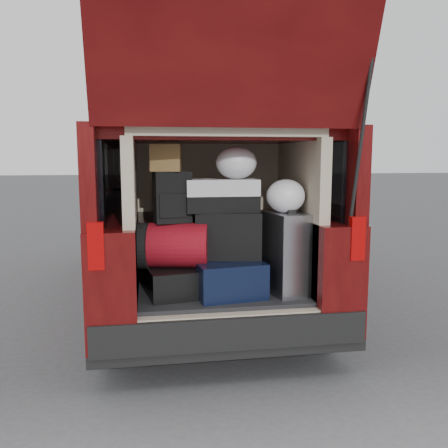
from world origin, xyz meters
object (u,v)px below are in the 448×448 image
(navy_hardshell, at_px, (225,275))
(twotone_duffel, at_px, (222,195))
(silver_roller, at_px, (286,253))
(red_duffel, at_px, (173,245))
(black_soft_case, at_px, (229,234))
(black_hardshell, at_px, (172,280))
(backpack, at_px, (172,197))

(navy_hardshell, height_order, twotone_duffel, twotone_duffel)
(silver_roller, distance_m, twotone_duffel, 0.65)
(silver_roller, relative_size, red_duffel, 1.20)
(black_soft_case, bearing_deg, black_hardshell, -168.35)
(black_hardshell, height_order, silver_roller, silver_roller)
(silver_roller, relative_size, backpack, 1.62)
(backpack, bearing_deg, twotone_duffel, -4.81)
(silver_roller, bearing_deg, black_soft_case, 152.16)
(black_soft_case, xyz_separation_m, twotone_duffel, (-0.05, 0.02, 0.30))
(black_soft_case, height_order, backpack, backpack)
(black_hardshell, relative_size, backpack, 1.38)
(black_hardshell, height_order, navy_hardshell, navy_hardshell)
(black_hardshell, height_order, backpack, backpack)
(backpack, bearing_deg, navy_hardshell, -14.83)
(navy_hardshell, height_order, silver_roller, silver_roller)
(black_hardshell, bearing_deg, backpack, 6.76)
(black_soft_case, distance_m, twotone_duffel, 0.30)
(backpack, bearing_deg, silver_roller, -17.46)
(navy_hardshell, height_order, red_duffel, red_duffel)
(red_duffel, xyz_separation_m, twotone_duffel, (0.37, 0.06, 0.36))
(silver_roller, bearing_deg, red_duffel, 162.83)
(silver_roller, bearing_deg, twotone_duffel, 151.46)
(black_soft_case, bearing_deg, navy_hardshell, -120.87)
(black_hardshell, distance_m, black_soft_case, 0.55)
(red_duffel, xyz_separation_m, black_soft_case, (0.42, 0.03, 0.06))
(navy_hardshell, distance_m, twotone_duffel, 0.60)
(silver_roller, height_order, black_soft_case, black_soft_case)
(black_hardshell, xyz_separation_m, backpack, (0.01, 0.00, 0.62))
(black_hardshell, xyz_separation_m, black_soft_case, (0.43, 0.01, 0.33))
(navy_hardshell, height_order, black_soft_case, black_soft_case)
(red_duffel, bearing_deg, black_hardshell, 132.39)
(twotone_duffel, bearing_deg, red_duffel, -170.78)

